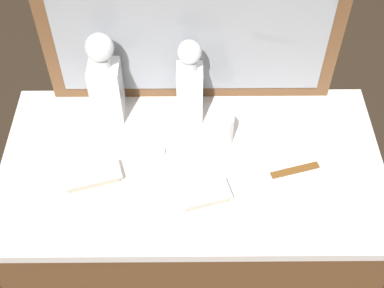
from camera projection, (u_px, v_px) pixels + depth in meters
dresser at (192, 238)px, 1.76m from camera, size 1.05×0.57×0.83m
dresser_mirror at (191, 15)px, 1.39m from camera, size 0.83×0.03×0.59m
crystal_decanter_right at (190, 88)px, 1.47m from camera, size 0.07×0.07×0.27m
crystal_decanter_rear at (106, 85)px, 1.47m from camera, size 0.09×0.09×0.29m
crystal_tumbler_left at (220, 131)px, 1.46m from camera, size 0.07×0.07×0.10m
silver_brush_right at (205, 195)px, 1.36m from camera, size 0.15×0.10×0.02m
silver_brush_far_left at (93, 177)px, 1.40m from camera, size 0.16×0.10×0.02m
porcelain_dish at (153, 152)px, 1.46m from camera, size 0.07×0.07×0.01m
tortoiseshell_comb at (295, 170)px, 1.42m from camera, size 0.14×0.06×0.01m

